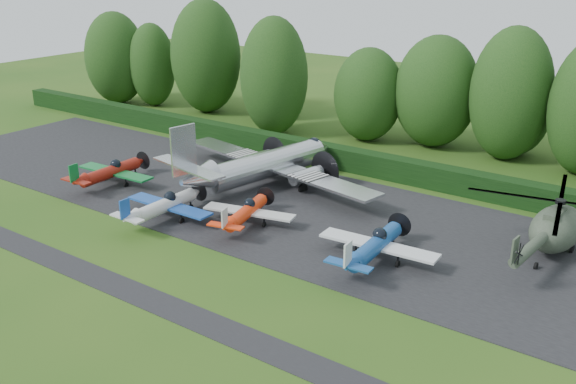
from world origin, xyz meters
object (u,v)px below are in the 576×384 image
Objects in this scene: light_plane_white at (164,205)px; helicopter at (557,225)px; light_plane_orange at (246,212)px; transport_plane at (264,165)px; light_plane_blue at (375,245)px; light_plane_red at (111,172)px.

helicopter reaches higher than light_plane_white.
light_plane_white is 1.08× the size of light_plane_orange.
light_plane_orange is at bearing -72.52° from transport_plane.
light_plane_orange is 0.87× the size of light_plane_blue.
transport_plane is at bearing 156.48° from light_plane_blue.
light_plane_orange is at bearing 2.08° from light_plane_red.
light_plane_red is (-10.91, -7.24, -0.73)m from transport_plane.
light_plane_blue is at bearing 9.97° from light_plane_white.
helicopter is at bearing -9.04° from transport_plane.
helicopter is (34.30, 8.05, 0.80)m from light_plane_red.
helicopter is (19.38, 8.20, 0.91)m from light_plane_orange.
light_plane_red is 35.24m from helicopter.
light_plane_white is 6.21m from light_plane_orange.
light_plane_red is at bearing -176.81° from light_plane_blue.
transport_plane reaches higher than helicopter.
light_plane_red is 0.97× the size of light_plane_blue.
light_plane_blue is 0.61× the size of helicopter.
transport_plane reaches higher than light_plane_red.
light_plane_white is (-1.58, -10.08, -0.75)m from transport_plane.
helicopter is (8.94, 8.15, 0.76)m from light_plane_blue.
light_plane_white is 0.95× the size of light_plane_blue.
light_plane_orange is (14.92, -0.14, -0.12)m from light_plane_red.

